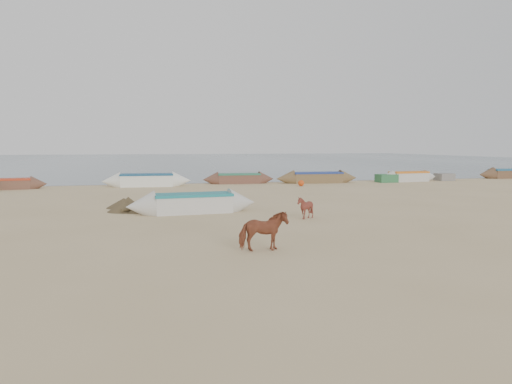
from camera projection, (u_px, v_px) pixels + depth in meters
ground at (283, 231)px, 17.38m from camera, size 140.00×140.00×0.00m
sea at (163, 160)px, 96.78m from camera, size 160.00×160.00×0.00m
cow_adult at (263, 231)px, 14.09m from camera, size 1.36×0.63×1.14m
calf_front at (305, 208)px, 20.18m from camera, size 0.90×0.81×0.93m
near_canoe at (193, 203)px, 21.99m from camera, size 5.85×1.85×0.86m
debris_pile at (161, 204)px, 23.42m from camera, size 4.00×4.00×0.48m
waterline_canoes at (243, 179)px, 37.82m from camera, size 61.97×3.66×0.92m
beach_clutter at (255, 181)px, 37.42m from camera, size 41.94×4.49×0.64m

